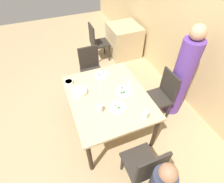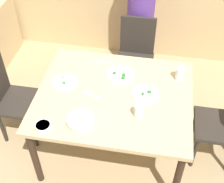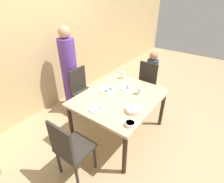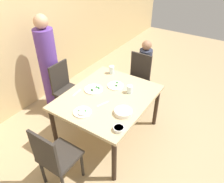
{
  "view_description": "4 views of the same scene",
  "coord_description": "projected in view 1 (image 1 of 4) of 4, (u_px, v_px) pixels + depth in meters",
  "views": [
    {
      "loc": [
        1.63,
        -0.59,
        2.53
      ],
      "look_at": [
        0.03,
        0.05,
        0.82
      ],
      "focal_mm": 28.0,
      "sensor_mm": 36.0,
      "label": 1
    },
    {
      "loc": [
        0.31,
        -1.87,
        2.59
      ],
      "look_at": [
        -0.01,
        -0.03,
        0.78
      ],
      "focal_mm": 50.0,
      "sensor_mm": 36.0,
      "label": 2
    },
    {
      "loc": [
        -1.88,
        -1.23,
        2.14
      ],
      "look_at": [
        -0.09,
        0.08,
        0.82
      ],
      "focal_mm": 28.0,
      "sensor_mm": 36.0,
      "label": 3
    },
    {
      "loc": [
        -1.97,
        -1.36,
        2.46
      ],
      "look_at": [
        -0.04,
        -0.1,
        0.86
      ],
      "focal_mm": 35.0,
      "sensor_mm": 36.0,
      "label": 4
    }
  ],
  "objects": [
    {
      "name": "glass_water_short",
      "position": [
        100.0,
        109.0,
        2.26
      ],
      "size": [
        0.08,
        0.08,
        0.11
      ],
      "color": "silver",
      "rests_on": "dining_table"
    },
    {
      "name": "chair_empty_left",
      "position": [
        91.0,
        69.0,
        3.34
      ],
      "size": [
        0.4,
        0.4,
        0.9
      ],
      "rotation": [
        0.0,
        0.0,
        1.57
      ],
      "color": "#2D2823",
      "rests_on": "ground_plane"
    },
    {
      "name": "plate_rice_adult",
      "position": [
        118.0,
        107.0,
        2.33
      ],
      "size": [
        0.23,
        0.23,
        0.06
      ],
      "color": "white",
      "rests_on": "dining_table"
    },
    {
      "name": "bowl_rice_small",
      "position": [
        69.0,
        82.0,
        2.67
      ],
      "size": [
        0.12,
        0.12,
        0.04
      ],
      "color": "white",
      "rests_on": "dining_table"
    },
    {
      "name": "glass_water_tall",
      "position": [
        145.0,
        115.0,
        2.18
      ],
      "size": [
        0.08,
        0.08,
        0.13
      ],
      "color": "silver",
      "rests_on": "dining_table"
    },
    {
      "name": "plate_noodles",
      "position": [
        124.0,
        91.0,
        2.55
      ],
      "size": [
        0.26,
        0.26,
        0.05
      ],
      "color": "white",
      "rests_on": "dining_table"
    },
    {
      "name": "bowl_curry",
      "position": [
        80.0,
        92.0,
        2.52
      ],
      "size": [
        0.22,
        0.22,
        0.05
      ],
      "color": "silver",
      "rests_on": "dining_table"
    },
    {
      "name": "person_adult",
      "position": [
        182.0,
        77.0,
        2.74
      ],
      "size": [
        0.3,
        0.3,
        1.61
      ],
      "color": "#5B3893",
      "rests_on": "ground_plane"
    },
    {
      "name": "fork_steel",
      "position": [
        128.0,
        81.0,
        2.72
      ],
      "size": [
        0.18,
        0.04,
        0.01
      ],
      "color": "silver",
      "rests_on": "dining_table"
    },
    {
      "name": "wall_back",
      "position": [
        214.0,
        35.0,
        2.5
      ],
      "size": [
        10.0,
        0.06,
        2.7
      ],
      "color": "tan",
      "rests_on": "ground_plane"
    },
    {
      "name": "chair_child_spot",
      "position": [
        144.0,
        166.0,
        2.04
      ],
      "size": [
        0.4,
        0.4,
        0.9
      ],
      "rotation": [
        0.0,
        0.0,
        -1.57
      ],
      "color": "#2D2823",
      "rests_on": "ground_plane"
    },
    {
      "name": "ground_plane",
      "position": [
        109.0,
        125.0,
        3.02
      ],
      "size": [
        10.0,
        10.0,
        0.0
      ],
      "primitive_type": "plane",
      "color": "tan"
    },
    {
      "name": "dining_table",
      "position": [
        108.0,
        99.0,
        2.56
      ],
      "size": [
        1.32,
        1.1,
        0.73
      ],
      "color": "tan",
      "rests_on": "ground_plane"
    },
    {
      "name": "plate_rice_child",
      "position": [
        101.0,
        75.0,
        2.81
      ],
      "size": [
        0.22,
        0.22,
        0.05
      ],
      "color": "white",
      "rests_on": "dining_table"
    },
    {
      "name": "chair_adult_spot",
      "position": [
        161.0,
        95.0,
        2.85
      ],
      "size": [
        0.4,
        0.4,
        0.9
      ],
      "color": "#2D2823",
      "rests_on": "ground_plane"
    },
    {
      "name": "spoon_steel",
      "position": [
        101.0,
        88.0,
        2.61
      ],
      "size": [
        0.18,
        0.08,
        0.01
      ],
      "color": "silver",
      "rests_on": "dining_table"
    },
    {
      "name": "chair_background",
      "position": [
        97.0,
        42.0,
        4.08
      ],
      "size": [
        0.4,
        0.4,
        0.9
      ],
      "rotation": [
        0.0,
        0.0,
        3.14
      ],
      "color": "#2D2823",
      "rests_on": "ground_plane"
    },
    {
      "name": "background_table",
      "position": [
        124.0,
        40.0,
        4.34
      ],
      "size": [
        0.75,
        0.71,
        0.75
      ],
      "color": "tan",
      "rests_on": "ground_plane"
    }
  ]
}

